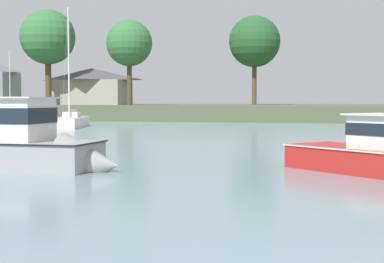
{
  "coord_description": "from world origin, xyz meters",
  "views": [
    {
      "loc": [
        -1.11,
        -6.35,
        2.7
      ],
      "look_at": [
        -7.56,
        23.25,
        1.04
      ],
      "focal_mm": 52.33,
      "sensor_mm": 36.0,
      "label": 1
    }
  ],
  "objects": [
    {
      "name": "far_shore_bank",
      "position": [
        0.0,
        88.44,
        1.04
      ],
      "size": [
        202.36,
        51.06,
        2.08
      ],
      "primitive_type": "cube",
      "color": "#4C563D",
      "rests_on": "ground"
    },
    {
      "name": "shore_tree_far_left",
      "position": [
        -41.76,
        74.56,
        12.59
      ],
      "size": [
        8.56,
        8.56,
        14.87
      ],
      "color": "brown",
      "rests_on": "far_shore_bank"
    },
    {
      "name": "shore_tree_right",
      "position": [
        -10.54,
        84.3,
        12.22
      ],
      "size": [
        8.26,
        8.26,
        14.32
      ],
      "color": "brown",
      "rests_on": "far_shore_bank"
    },
    {
      "name": "cottage_eastern",
      "position": [
        -36.9,
        80.17,
        5.18
      ],
      "size": [
        12.69,
        7.99,
        5.99
      ],
      "color": "#9E998E",
      "rests_on": "far_shore_bank"
    },
    {
      "name": "cruiser_grey",
      "position": [
        -12.56,
        13.82,
        0.66
      ],
      "size": [
        9.54,
        3.26,
        5.66
      ],
      "color": "gray",
      "rests_on": "ground"
    },
    {
      "name": "sailboat_white",
      "position": [
        -25.47,
        47.01,
        0.27
      ],
      "size": [
        4.39,
        9.09,
        12.77
      ],
      "color": "white",
      "rests_on": "ground"
    },
    {
      "name": "shore_tree_center_right",
      "position": [
        -28.0,
        73.29,
        11.22
      ],
      "size": [
        6.85,
        6.85,
        12.63
      ],
      "color": "brown",
      "rests_on": "far_shore_bank"
    }
  ]
}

